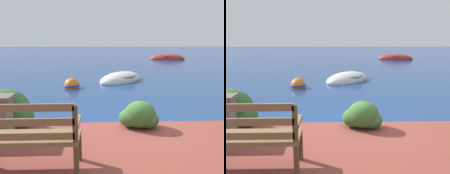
# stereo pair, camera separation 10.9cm
# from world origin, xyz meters

# --- Properties ---
(ground_plane) EXTENTS (80.00, 80.00, 0.00)m
(ground_plane) POSITION_xyz_m (0.00, 0.00, 0.00)
(ground_plane) COLOR navy
(park_bench) EXTENTS (1.48, 0.48, 0.93)m
(park_bench) POSITION_xyz_m (-1.65, -1.77, 0.70)
(park_bench) COLOR brown
(park_bench) RESTS_ON patio_terrace
(hedge_clump_far_left) EXTENTS (1.09, 0.78, 0.74)m
(hedge_clump_far_left) POSITION_xyz_m (-2.41, -0.23, 0.54)
(hedge_clump_far_left) COLOR #2D5628
(hedge_clump_far_left) RESTS_ON patio_terrace
(hedge_clump_left) EXTENTS (0.74, 0.53, 0.50)m
(hedge_clump_left) POSITION_xyz_m (0.07, -0.30, 0.44)
(hedge_clump_left) COLOR #38662D
(hedge_clump_left) RESTS_ON patio_terrace
(rowboat_nearest) EXTENTS (2.48, 2.54, 0.69)m
(rowboat_nearest) POSITION_xyz_m (0.20, 5.79, 0.06)
(rowboat_nearest) COLOR silver
(rowboat_nearest) RESTS_ON ground_plane
(rowboat_mid) EXTENTS (2.86, 1.57, 0.84)m
(rowboat_mid) POSITION_xyz_m (4.69, 15.24, 0.07)
(rowboat_mid) COLOR #9E2D28
(rowboat_mid) RESTS_ON ground_plane
(mooring_buoy) EXTENTS (0.61, 0.61, 0.55)m
(mooring_buoy) POSITION_xyz_m (-1.74, 4.44, 0.10)
(mooring_buoy) COLOR orange
(mooring_buoy) RESTS_ON ground_plane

